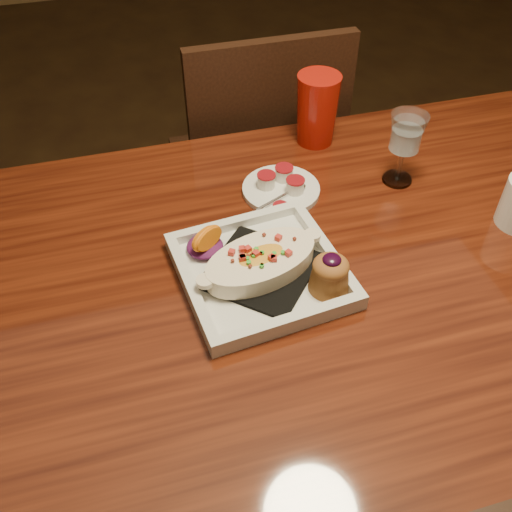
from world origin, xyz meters
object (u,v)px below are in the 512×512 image
object	(u,v)px
chair_far	(257,168)
saucer	(281,187)
red_tumbler	(317,110)
plate	(267,267)
goblet	(406,137)
table	(347,295)

from	to	relation	value
chair_far	saucer	xyz separation A→B (m)	(-0.07, -0.41, 0.25)
red_tumbler	plate	bearing A→B (deg)	-120.54
plate	saucer	distance (m)	0.24
saucer	red_tumbler	bearing A→B (deg)	50.68
goblet	plate	bearing A→B (deg)	-150.32
goblet	red_tumbler	distance (m)	0.22
plate	saucer	world-z (taller)	plate
table	goblet	size ratio (longest dim) A/B	9.92
table	goblet	world-z (taller)	goblet
plate	goblet	world-z (taller)	goblet
chair_far	saucer	world-z (taller)	chair_far
chair_far	goblet	bearing A→B (deg)	111.48
table	chair_far	world-z (taller)	chair_far
red_tumbler	chair_far	bearing A→B (deg)	103.33
chair_far	red_tumbler	size ratio (longest dim) A/B	6.00
plate	red_tumbler	size ratio (longest dim) A/B	1.88
red_tumbler	goblet	bearing A→B (deg)	-58.54
chair_far	red_tumbler	bearing A→B (deg)	103.33
table	red_tumbler	world-z (taller)	red_tumbler
goblet	red_tumbler	size ratio (longest dim) A/B	0.98
plate	goblet	bearing A→B (deg)	23.60
red_tumbler	saucer	bearing A→B (deg)	-129.32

